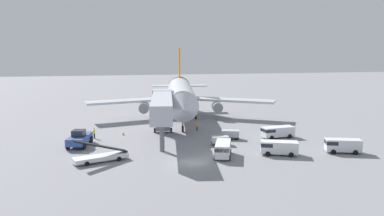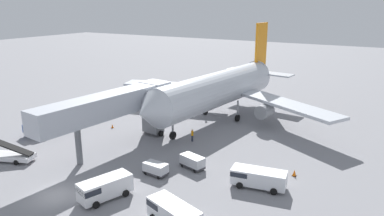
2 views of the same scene
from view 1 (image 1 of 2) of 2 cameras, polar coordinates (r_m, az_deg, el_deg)
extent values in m
plane|color=gray|center=(51.85, -0.01, -7.85)|extent=(300.00, 300.00, 0.00)
cylinder|color=silver|center=(78.85, -1.58, 1.68)|extent=(8.39, 27.01, 5.25)
cone|color=silver|center=(64.15, -1.23, -0.04)|extent=(5.49, 3.74, 5.15)
cone|color=silver|center=(94.42, -1.84, 3.15)|extent=(5.54, 5.46, 4.99)
cube|color=orange|center=(92.82, -1.84, 6.06)|extent=(0.82, 3.86, 8.41)
cube|color=silver|center=(92.95, 0.13, 3.22)|extent=(6.59, 3.53, 0.24)
cube|color=silver|center=(92.82, -3.77, 3.20)|extent=(6.59, 3.53, 0.24)
cube|color=silver|center=(82.54, 5.66, 1.14)|extent=(17.43, 11.95, 0.44)
cube|color=silver|center=(82.02, -8.96, 1.03)|extent=(18.17, 8.36, 0.44)
cylinder|color=gray|center=(81.42, 3.64, 0.14)|extent=(2.36, 2.90, 2.06)
cylinder|color=gray|center=(81.04, -6.88, 0.05)|extent=(2.36, 2.90, 2.06)
cylinder|color=gray|center=(69.09, -1.34, -1.88)|extent=(0.28, 0.28, 2.79)
cylinder|color=black|center=(69.37, -1.34, -3.01)|extent=(0.48, 1.13, 1.10)
cylinder|color=gray|center=(80.99, 0.53, -0.25)|extent=(0.28, 0.28, 2.79)
cylinder|color=black|center=(81.23, 0.53, -1.22)|extent=(0.48, 1.13, 1.10)
cylinder|color=gray|center=(80.84, -3.74, -0.28)|extent=(0.28, 0.28, 2.79)
cylinder|color=black|center=(81.08, -3.73, -1.26)|extent=(0.48, 1.13, 1.10)
cube|color=#B2B7C1|center=(59.59, -4.32, 0.25)|extent=(4.95, 17.83, 2.70)
cube|color=red|center=(59.63, -5.78, 0.24)|extent=(1.69, 14.70, 0.44)
cube|color=#B2B7C1|center=(68.89, -4.22, 1.46)|extent=(3.74, 3.17, 2.84)
cube|color=#232833|center=(70.15, -4.21, 1.80)|extent=(3.31, 0.61, 0.90)
cube|color=slate|center=(68.85, -4.19, -1.47)|extent=(2.74, 2.07, 4.22)
cylinder|color=black|center=(69.30, -5.35, -3.19)|extent=(0.39, 0.83, 0.80)
cylinder|color=black|center=(69.26, -2.99, -3.17)|extent=(0.39, 0.83, 0.80)
cylinder|color=slate|center=(56.82, -4.32, -3.95)|extent=(0.70, 0.70, 4.62)
cube|color=#2D4C8E|center=(62.19, -15.80, -4.29)|extent=(3.56, 6.18, 1.07)
cube|color=#232833|center=(61.70, -15.92, -3.46)|extent=(2.04, 2.11, 0.90)
cylinder|color=black|center=(60.22, -15.25, -5.22)|extent=(0.61, 1.16, 1.10)
cylinder|color=black|center=(60.93, -17.36, -5.15)|extent=(0.61, 1.16, 1.10)
cylinder|color=black|center=(63.73, -14.28, -4.39)|extent=(0.61, 1.16, 1.10)
cylinder|color=black|center=(64.41, -16.28, -4.34)|extent=(0.61, 1.16, 1.10)
cube|color=white|center=(53.48, -12.92, -6.91)|extent=(7.32, 4.39, 0.55)
cube|color=black|center=(53.09, -12.98, -5.32)|extent=(7.04, 3.59, 2.46)
cylinder|color=black|center=(52.12, -14.83, -7.73)|extent=(0.64, 0.42, 0.60)
cylinder|color=black|center=(53.82, -15.39, -7.21)|extent=(0.64, 0.42, 0.60)
cylinder|color=black|center=(53.40, -10.41, -7.16)|extent=(0.64, 0.42, 0.60)
cylinder|color=black|center=(55.06, -11.11, -6.68)|extent=(0.64, 0.42, 0.60)
cube|color=white|center=(66.57, 12.18, -3.29)|extent=(5.59, 2.77, 1.54)
cube|color=#1E232D|center=(65.59, 10.83, -3.13)|extent=(2.00, 2.22, 0.49)
cylinder|color=black|center=(65.11, 11.33, -4.19)|extent=(0.73, 0.45, 0.68)
cylinder|color=black|center=(66.69, 10.52, -3.85)|extent=(0.73, 0.45, 0.68)
cylinder|color=black|center=(66.82, 13.80, -3.93)|extent=(0.73, 0.45, 0.68)
cylinder|color=black|center=(68.36, 12.95, -3.61)|extent=(0.73, 0.45, 0.68)
cube|color=silver|center=(60.03, 20.81, -4.98)|extent=(5.10, 3.05, 1.67)
cube|color=#1E232D|center=(59.55, 19.31, -4.64)|extent=(1.98, 2.18, 0.54)
cylinder|color=black|center=(59.05, 19.58, -5.93)|extent=(0.74, 0.50, 0.68)
cylinder|color=black|center=(60.67, 19.20, -5.51)|extent=(0.74, 0.50, 0.68)
cylinder|color=black|center=(59.82, 22.36, -5.90)|extent=(0.74, 0.50, 0.68)
cylinder|color=black|center=(61.43, 21.91, -5.49)|extent=(0.74, 0.50, 0.68)
cube|color=white|center=(54.39, 4.45, -5.81)|extent=(3.33, 5.32, 1.72)
cube|color=#1E232D|center=(52.66, 4.35, -5.88)|extent=(2.33, 2.11, 0.55)
cylinder|color=black|center=(53.08, 5.34, -7.10)|extent=(0.53, 0.75, 0.68)
cylinder|color=black|center=(53.18, 3.35, -7.04)|extent=(0.53, 0.75, 0.68)
cylinder|color=black|center=(56.05, 5.47, -6.22)|extent=(0.53, 0.75, 0.68)
cylinder|color=black|center=(56.14, 3.59, -6.17)|extent=(0.53, 0.75, 0.68)
cube|color=white|center=(56.45, 12.37, -5.49)|extent=(5.37, 3.40, 1.62)
cube|color=#1E232D|center=(56.26, 10.64, -5.10)|extent=(2.14, 2.36, 0.52)
cylinder|color=black|center=(55.66, 10.80, -6.45)|extent=(0.75, 0.54, 0.68)
cylinder|color=black|center=(57.44, 10.72, -5.96)|extent=(0.75, 0.54, 0.68)
cylinder|color=black|center=(55.90, 14.01, -6.50)|extent=(0.75, 0.54, 0.68)
cylinder|color=black|center=(57.67, 13.83, -6.01)|extent=(0.75, 0.54, 0.68)
cube|color=#38383D|center=(60.84, 4.04, -5.02)|extent=(2.65, 1.56, 0.22)
cube|color=silver|center=(60.70, 4.04, -4.50)|extent=(2.65, 1.56, 0.93)
cylinder|color=black|center=(61.62, 4.76, -4.95)|extent=(0.37, 0.15, 0.36)
cylinder|color=black|center=(60.41, 4.98, -5.24)|extent=(0.37, 0.15, 0.36)
cylinder|color=black|center=(61.33, 3.11, -5.00)|extent=(0.37, 0.15, 0.36)
cylinder|color=black|center=(60.11, 3.30, -5.29)|extent=(0.37, 0.15, 0.36)
cube|color=#38383D|center=(64.67, 5.51, -4.19)|extent=(3.05, 2.03, 0.22)
cube|color=silver|center=(64.53, 5.52, -3.64)|extent=(3.05, 2.03, 1.04)
cylinder|color=black|center=(64.09, 4.63, -4.40)|extent=(0.38, 0.21, 0.36)
cylinder|color=black|center=(65.30, 4.64, -4.14)|extent=(0.38, 0.21, 0.36)
cylinder|color=black|center=(64.11, 6.39, -4.42)|extent=(0.38, 0.21, 0.36)
cylinder|color=black|center=(65.31, 6.36, -4.17)|extent=(0.38, 0.21, 0.36)
cylinder|color=#1E2333|center=(70.47, 0.72, -2.94)|extent=(0.32, 0.32, 0.81)
cylinder|color=orange|center=(70.32, 0.72, -2.36)|extent=(0.43, 0.43, 0.64)
sphere|color=tan|center=(70.24, 0.72, -2.00)|extent=(0.22, 0.22, 0.22)
cylinder|color=#1E2333|center=(66.72, -13.81, -3.89)|extent=(0.35, 0.35, 0.83)
cylinder|color=#D8EA19|center=(66.56, -13.83, -3.26)|extent=(0.47, 0.47, 0.66)
sphere|color=tan|center=(66.46, -13.85, -2.87)|extent=(0.23, 0.23, 0.23)
cube|color=black|center=(68.20, -9.81, -3.82)|extent=(0.38, 0.38, 0.03)
cone|color=orange|center=(68.13, -9.82, -3.59)|extent=(0.32, 0.32, 0.55)
cube|color=black|center=(71.55, 12.68, -3.30)|extent=(0.47, 0.47, 0.03)
cone|color=orange|center=(71.48, 12.69, -3.02)|extent=(0.40, 0.40, 0.69)
camera|label=2|loc=(45.65, 42.08, 9.92)|focal=34.18mm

